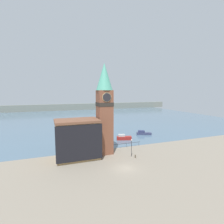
{
  "coord_description": "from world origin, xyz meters",
  "views": [
    {
      "loc": [
        -13.68,
        -29.38,
        14.83
      ],
      "look_at": [
        -0.12,
        7.12,
        10.23
      ],
      "focal_mm": 28.0,
      "sensor_mm": 36.0,
      "label": 1
    }
  ],
  "objects": [
    {
      "name": "lamp_post",
      "position": [
        3.92,
        5.23,
        2.82
      ],
      "size": [
        0.32,
        0.32,
        4.05
      ],
      "color": "black",
      "rests_on": "ground_plane"
    },
    {
      "name": "boat_far",
      "position": [
        17.02,
        22.14,
        0.53
      ],
      "size": [
        5.24,
        3.52,
        1.43
      ],
      "rotation": [
        0.0,
        0.0,
        -0.43
      ],
      "color": "#333856",
      "rests_on": "water"
    },
    {
      "name": "pier_building",
      "position": [
        -7.77,
        8.56,
        4.37
      ],
      "size": [
        9.59,
        6.44,
        8.7
      ],
      "color": "#A88451",
      "rests_on": "ground_plane"
    },
    {
      "name": "boat_near",
      "position": [
        7.98,
        18.59,
        0.66
      ],
      "size": [
        4.71,
        2.64,
        1.71
      ],
      "rotation": [
        0.0,
        0.0,
        -0.28
      ],
      "color": "maroon",
      "rests_on": "water"
    },
    {
      "name": "mooring_bollard_near",
      "position": [
        4.35,
        4.14,
        0.41
      ],
      "size": [
        0.33,
        0.33,
        0.76
      ],
      "color": "brown",
      "rests_on": "ground_plane"
    },
    {
      "name": "ground_plane",
      "position": [
        0.0,
        0.0,
        0.0
      ],
      "size": [
        160.0,
        160.0,
        0.0
      ],
      "primitive_type": "plane",
      "color": "gray"
    },
    {
      "name": "water",
      "position": [
        0.0,
        71.97,
        -0.0
      ],
      "size": [
        160.0,
        120.0,
        0.0
      ],
      "color": "slate",
      "rests_on": "ground_plane"
    },
    {
      "name": "pier_railing",
      "position": [
        5.65,
        11.72,
        0.93
      ],
      "size": [
        8.22,
        0.08,
        1.09
      ],
      "color": "#232328",
      "rests_on": "ground_plane"
    },
    {
      "name": "far_shoreline",
      "position": [
        0.0,
        111.97,
        2.5
      ],
      "size": [
        180.0,
        3.0,
        5.0
      ],
      "color": "gray",
      "rests_on": "water"
    },
    {
      "name": "clock_tower",
      "position": [
        -1.12,
        9.48,
        11.34
      ],
      "size": [
        3.82,
        3.82,
        21.31
      ],
      "color": "brown",
      "rests_on": "ground_plane"
    }
  ]
}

